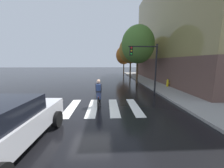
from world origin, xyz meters
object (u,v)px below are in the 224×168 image
(street_tree_far, at_px, (124,55))
(traffic_light_near, at_px, (147,61))
(street_tree_near, at_px, (138,45))
(sedan_near, at_px, (4,126))
(cyclist, at_px, (99,93))
(fire_hydrant, at_px, (168,83))
(street_tree_mid, at_px, (131,50))

(street_tree_far, bearing_deg, traffic_light_near, -91.78)
(street_tree_near, bearing_deg, sedan_near, -119.13)
(cyclist, distance_m, street_tree_far, 22.42)
(sedan_near, relative_size, cyclist, 2.74)
(fire_hydrant, relative_size, street_tree_far, 0.13)
(traffic_light_near, relative_size, street_tree_far, 0.68)
(fire_hydrant, bearing_deg, cyclist, -141.70)
(street_tree_far, bearing_deg, street_tree_near, -90.14)
(cyclist, height_order, traffic_light_near, traffic_light_near)
(sedan_near, xyz_separation_m, street_tree_mid, (7.37, 18.95, 3.91))
(cyclist, relative_size, street_tree_far, 0.28)
(street_tree_far, bearing_deg, street_tree_mid, -88.06)
(cyclist, relative_size, traffic_light_near, 0.41)
(fire_hydrant, distance_m, street_tree_mid, 10.50)
(cyclist, xyz_separation_m, street_tree_near, (4.43, 8.68, 4.02))
(street_tree_near, relative_size, street_tree_mid, 1.03)
(traffic_light_near, bearing_deg, street_tree_near, 84.41)
(street_tree_mid, bearing_deg, street_tree_near, -92.42)
(cyclist, distance_m, fire_hydrant, 8.94)
(sedan_near, height_order, cyclist, cyclist)
(street_tree_near, distance_m, street_tree_far, 13.05)
(cyclist, bearing_deg, sedan_near, -123.35)
(street_tree_mid, bearing_deg, fire_hydrant, -76.00)
(sedan_near, xyz_separation_m, traffic_light_near, (6.56, 7.15, 2.04))
(cyclist, height_order, street_tree_mid, street_tree_mid)
(street_tree_far, bearing_deg, sedan_near, -105.47)
(cyclist, bearing_deg, street_tree_mid, 72.51)
(fire_hydrant, height_order, street_tree_mid, street_tree_mid)
(street_tree_near, bearing_deg, street_tree_far, 89.86)
(traffic_light_near, xyz_separation_m, street_tree_far, (0.58, 18.63, 1.34))
(sedan_near, bearing_deg, street_tree_far, 74.53)
(cyclist, height_order, fire_hydrant, cyclist)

